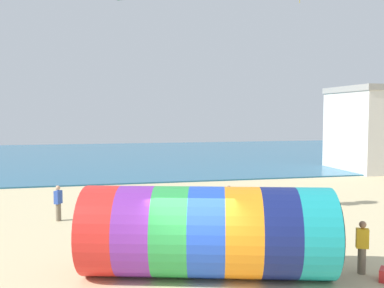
{
  "coord_description": "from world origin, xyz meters",
  "views": [
    {
      "loc": [
        -2.54,
        -10.66,
        4.88
      ],
      "look_at": [
        0.67,
        3.53,
        3.85
      ],
      "focal_mm": 40.0,
      "sensor_mm": 36.0,
      "label": 1
    }
  ],
  "objects": [
    {
      "name": "bystander_mid_beach",
      "position": [
        3.49,
        8.22,
        0.77
      ],
      "size": [
        0.41,
        0.4,
        1.53
      ],
      "color": "#726651",
      "rests_on": "ground"
    },
    {
      "name": "bystander_far_left",
      "position": [
        -4.25,
        9.42,
        0.82
      ],
      "size": [
        0.38,
        0.42,
        1.62
      ],
      "color": "#726651",
      "rests_on": "ground"
    },
    {
      "name": "kite_handler",
      "position": [
        5.33,
        0.64,
        0.83
      ],
      "size": [
        0.42,
        0.36,
        1.63
      ],
      "color": "#726651",
      "rests_on": "ground"
    },
    {
      "name": "giant_inflatable_tube",
      "position": [
        0.7,
        1.53,
        1.35
      ],
      "size": [
        7.84,
        4.6,
        2.7
      ],
      "color": "red",
      "rests_on": "ground"
    },
    {
      "name": "sea",
      "position": [
        0.0,
        38.81,
        0.05
      ],
      "size": [
        120.0,
        40.0,
        0.1
      ],
      "primitive_type": "cube",
      "color": "#236084",
      "rests_on": "ground"
    }
  ]
}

